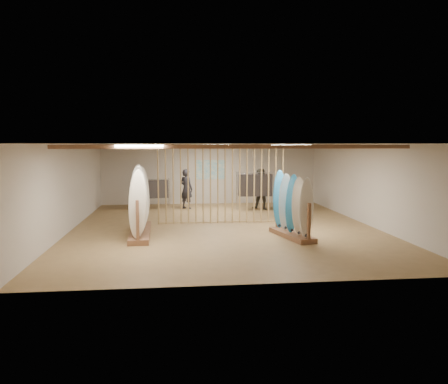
{
  "coord_description": "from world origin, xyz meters",
  "views": [
    {
      "loc": [
        -1.59,
        -14.35,
        2.79
      ],
      "look_at": [
        0.0,
        0.0,
        1.2
      ],
      "focal_mm": 35.0,
      "sensor_mm": 36.0,
      "label": 1
    }
  ],
  "objects": [
    {
      "name": "clothing_rack_b",
      "position": [
        1.74,
        3.76,
        1.06
      ],
      "size": [
        1.52,
        0.41,
        1.63
      ],
      "rotation": [
        0.0,
        0.0,
        -0.02
      ],
      "color": "silver",
      "rests_on": "floor"
    },
    {
      "name": "shopper_b",
      "position": [
        2.04,
        3.89,
        0.99
      ],
      "size": [
        1.2,
        1.14,
        1.98
      ],
      "primitive_type": "imported",
      "rotation": [
        0.0,
        0.0,
        -0.55
      ],
      "color": "#36342A",
      "rests_on": "floor"
    },
    {
      "name": "floor",
      "position": [
        0.0,
        0.0,
        0.0
      ],
      "size": [
        12.0,
        12.0,
        0.0
      ],
      "primitive_type": "plane",
      "color": "#9A784A",
      "rests_on": "ground"
    },
    {
      "name": "wall_front",
      "position": [
        0.0,
        -6.0,
        1.4
      ],
      "size": [
        12.0,
        0.0,
        12.0
      ],
      "primitive_type": "plane",
      "rotation": [
        -1.57,
        0.0,
        0.0
      ],
      "color": "beige",
      "rests_on": "ground"
    },
    {
      "name": "ceiling_slats",
      "position": [
        0.0,
        0.0,
        2.72
      ],
      "size": [
        9.5,
        6.12,
        0.1
      ],
      "primitive_type": "cube",
      "color": "brown",
      "rests_on": "ground"
    },
    {
      "name": "wall_back",
      "position": [
        0.0,
        6.0,
        1.4
      ],
      "size": [
        12.0,
        0.0,
        12.0
      ],
      "primitive_type": "plane",
      "rotation": [
        1.57,
        0.0,
        0.0
      ],
      "color": "beige",
      "rests_on": "ground"
    },
    {
      "name": "wall_right",
      "position": [
        5.0,
        0.0,
        1.4
      ],
      "size": [
        0.0,
        12.0,
        12.0
      ],
      "primitive_type": "plane",
      "rotation": [
        1.57,
        0.0,
        -1.57
      ],
      "color": "beige",
      "rests_on": "ground"
    },
    {
      "name": "poster",
      "position": [
        0.0,
        5.98,
        1.6
      ],
      "size": [
        1.4,
        0.03,
        0.9
      ],
      "primitive_type": "cube",
      "color": "#38A0C4",
      "rests_on": "ground"
    },
    {
      "name": "shopper_a",
      "position": [
        -1.14,
        4.48,
        0.98
      ],
      "size": [
        0.85,
        0.83,
        1.95
      ],
      "primitive_type": "imported",
      "rotation": [
        0.0,
        0.0,
        2.43
      ],
      "color": "#26252D",
      "rests_on": "floor"
    },
    {
      "name": "light_panels",
      "position": [
        0.0,
        0.0,
        2.74
      ],
      "size": [
        1.2,
        0.35,
        0.06
      ],
      "primitive_type": "cube",
      "color": "white",
      "rests_on": "ground"
    },
    {
      "name": "wall_left",
      "position": [
        -5.0,
        0.0,
        1.4
      ],
      "size": [
        0.0,
        12.0,
        12.0
      ],
      "primitive_type": "plane",
      "rotation": [
        1.57,
        0.0,
        1.57
      ],
      "color": "beige",
      "rests_on": "ground"
    },
    {
      "name": "ceiling",
      "position": [
        0.0,
        0.0,
        2.8
      ],
      "size": [
        12.0,
        12.0,
        0.0
      ],
      "primitive_type": "plane",
      "rotation": [
        3.14,
        0.0,
        0.0
      ],
      "color": "gray",
      "rests_on": "ground"
    },
    {
      "name": "bamboo_partition",
      "position": [
        0.0,
        0.8,
        1.4
      ],
      "size": [
        4.45,
        0.05,
        2.78
      ],
      "color": "#A98752",
      "rests_on": "ground"
    },
    {
      "name": "rack_right",
      "position": [
        1.85,
        -1.77,
        0.66
      ],
      "size": [
        1.0,
        2.1,
        1.93
      ],
      "rotation": [
        0.0,
        0.0,
        0.24
      ],
      "color": "brown",
      "rests_on": "floor"
    },
    {
      "name": "rack_left",
      "position": [
        -2.7,
        -0.92,
        0.73
      ],
      "size": [
        0.68,
        3.04,
        2.12
      ],
      "rotation": [
        0.0,
        0.0,
        0.03
      ],
      "color": "brown",
      "rests_on": "floor"
    },
    {
      "name": "clothing_rack_a",
      "position": [
        -2.5,
        4.44,
        0.87
      ],
      "size": [
        1.23,
        0.5,
        1.33
      ],
      "rotation": [
        0.0,
        0.0,
        0.16
      ],
      "color": "silver",
      "rests_on": "floor"
    }
  ]
}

